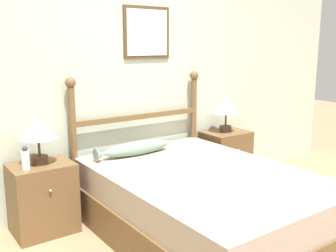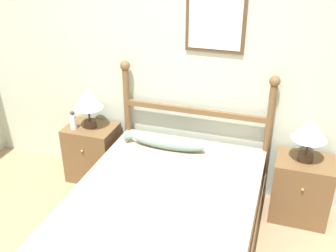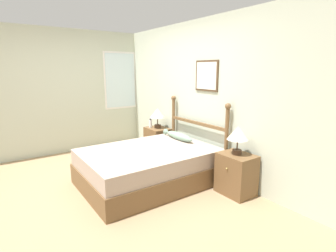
{
  "view_description": "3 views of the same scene",
  "coord_description": "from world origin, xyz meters",
  "px_view_note": "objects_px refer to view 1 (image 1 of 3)",
  "views": [
    {
      "loc": [
        -1.71,
        -1.58,
        1.53
      ],
      "look_at": [
        0.17,
        1.05,
        0.85
      ],
      "focal_mm": 42.0,
      "sensor_mm": 36.0,
      "label": 1
    },
    {
      "loc": [
        1.03,
        -1.6,
        2.35
      ],
      "look_at": [
        0.16,
        1.09,
        0.93
      ],
      "focal_mm": 42.0,
      "sensor_mm": 36.0,
      "label": 2
    },
    {
      "loc": [
        3.56,
        -1.3,
        1.74
      ],
      "look_at": [
        0.3,
        0.98,
        0.88
      ],
      "focal_mm": 28.0,
      "sensor_mm": 36.0,
      "label": 3
    }
  ],
  "objects_px": {
    "nightstand_left": "(43,198)",
    "table_lamp_left": "(38,129)",
    "table_lamp_right": "(226,106)",
    "nightstand_right": "(225,157)",
    "bottle": "(25,159)",
    "fish_pillow": "(135,148)",
    "bed": "(203,204)"
  },
  "relations": [
    {
      "from": "nightstand_right",
      "to": "fish_pillow",
      "type": "bearing_deg",
      "value": -175.41
    },
    {
      "from": "nightstand_left",
      "to": "table_lamp_left",
      "type": "xyz_separation_m",
      "value": [
        -0.0,
        0.0,
        0.58
      ]
    },
    {
      "from": "nightstand_left",
      "to": "table_lamp_left",
      "type": "height_order",
      "value": "table_lamp_left"
    },
    {
      "from": "table_lamp_right",
      "to": "bottle",
      "type": "xyz_separation_m",
      "value": [
        -2.18,
        -0.08,
        -0.2
      ]
    },
    {
      "from": "table_lamp_left",
      "to": "bottle",
      "type": "bearing_deg",
      "value": -147.69
    },
    {
      "from": "bed",
      "to": "nightstand_right",
      "type": "relative_size",
      "value": 3.42
    },
    {
      "from": "table_lamp_left",
      "to": "fish_pillow",
      "type": "distance_m",
      "value": 0.87
    },
    {
      "from": "nightstand_right",
      "to": "bottle",
      "type": "distance_m",
      "value": 2.22
    },
    {
      "from": "table_lamp_right",
      "to": "bottle",
      "type": "relative_size",
      "value": 2.12
    },
    {
      "from": "nightstand_right",
      "to": "fish_pillow",
      "type": "xyz_separation_m",
      "value": [
        -1.23,
        -0.1,
        0.31
      ]
    },
    {
      "from": "bed",
      "to": "bottle",
      "type": "relative_size",
      "value": 10.66
    },
    {
      "from": "nightstand_left",
      "to": "nightstand_right",
      "type": "xyz_separation_m",
      "value": [
        2.05,
        0.0,
        0.0
      ]
    },
    {
      "from": "nightstand_right",
      "to": "table_lamp_left",
      "type": "bearing_deg",
      "value": 179.91
    },
    {
      "from": "nightstand_left",
      "to": "nightstand_right",
      "type": "distance_m",
      "value": 2.05
    },
    {
      "from": "bed",
      "to": "nightstand_right",
      "type": "xyz_separation_m",
      "value": [
        1.02,
        0.82,
        0.02
      ]
    },
    {
      "from": "table_lamp_right",
      "to": "fish_pillow",
      "type": "bearing_deg",
      "value": -175.43
    },
    {
      "from": "bed",
      "to": "table_lamp_right",
      "type": "xyz_separation_m",
      "value": [
        1.02,
        0.82,
        0.6
      ]
    },
    {
      "from": "fish_pillow",
      "to": "table_lamp_right",
      "type": "bearing_deg",
      "value": 4.57
    },
    {
      "from": "nightstand_left",
      "to": "table_lamp_left",
      "type": "relative_size",
      "value": 1.47
    },
    {
      "from": "bottle",
      "to": "fish_pillow",
      "type": "xyz_separation_m",
      "value": [
        0.96,
        -0.02,
        -0.06
      ]
    },
    {
      "from": "bed",
      "to": "nightstand_left",
      "type": "height_order",
      "value": "nightstand_left"
    },
    {
      "from": "table_lamp_right",
      "to": "fish_pillow",
      "type": "distance_m",
      "value": 1.25
    },
    {
      "from": "bottle",
      "to": "fish_pillow",
      "type": "height_order",
      "value": "bottle"
    },
    {
      "from": "fish_pillow",
      "to": "bed",
      "type": "bearing_deg",
      "value": -74.23
    },
    {
      "from": "bed",
      "to": "table_lamp_right",
      "type": "relative_size",
      "value": 5.04
    },
    {
      "from": "bottle",
      "to": "nightstand_right",
      "type": "bearing_deg",
      "value": 2.16
    },
    {
      "from": "table_lamp_right",
      "to": "bottle",
      "type": "bearing_deg",
      "value": -177.87
    },
    {
      "from": "bottle",
      "to": "nightstand_left",
      "type": "bearing_deg",
      "value": 30.94
    },
    {
      "from": "nightstand_right",
      "to": "bottle",
      "type": "relative_size",
      "value": 3.12
    },
    {
      "from": "table_lamp_right",
      "to": "fish_pillow",
      "type": "height_order",
      "value": "table_lamp_right"
    },
    {
      "from": "nightstand_left",
      "to": "fish_pillow",
      "type": "bearing_deg",
      "value": -6.86
    },
    {
      "from": "table_lamp_left",
      "to": "table_lamp_right",
      "type": "distance_m",
      "value": 2.04
    }
  ]
}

